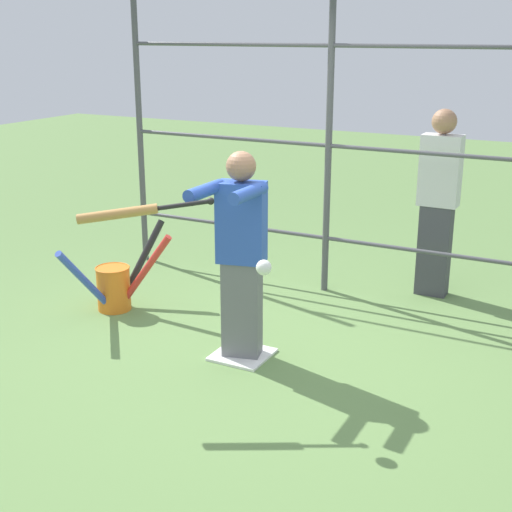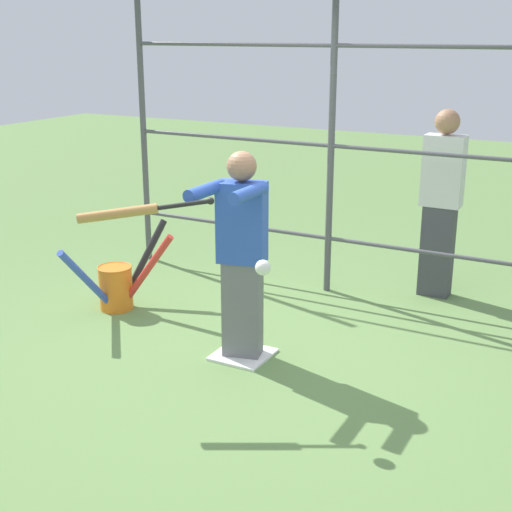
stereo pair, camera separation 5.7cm
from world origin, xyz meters
TOP-DOWN VIEW (x-y plane):
  - ground_plane at (0.00, 0.00)m, footprint 24.00×24.00m
  - home_plate at (0.00, 0.00)m, footprint 0.40×0.40m
  - fence_backstop at (0.00, -1.60)m, footprint 4.13×0.06m
  - batter at (0.00, 0.02)m, footprint 0.38×0.58m
  - baseball_bat_swinging at (0.44, 0.69)m, footprint 0.76×0.51m
  - softball_in_flight at (-0.48, 0.60)m, footprint 0.10×0.10m
  - bat_bucket at (1.40, -0.32)m, footprint 0.70×1.15m
  - bystander_behind_fence at (-0.91, -1.96)m, footprint 0.35×0.21m

SIDE VIEW (x-z plane):
  - ground_plane at x=0.00m, z-range 0.00..0.00m
  - home_plate at x=0.00m, z-range 0.00..0.02m
  - bat_bucket at x=1.40m, z-range -0.12..0.60m
  - batter at x=0.00m, z-range 0.06..1.59m
  - bystander_behind_fence at x=-0.91m, z-range 0.03..1.71m
  - softball_in_flight at x=-0.48m, z-range 0.90..0.99m
  - baseball_bat_swinging at x=0.44m, z-range 1.12..1.28m
  - fence_backstop at x=0.00m, z-range 0.00..2.69m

